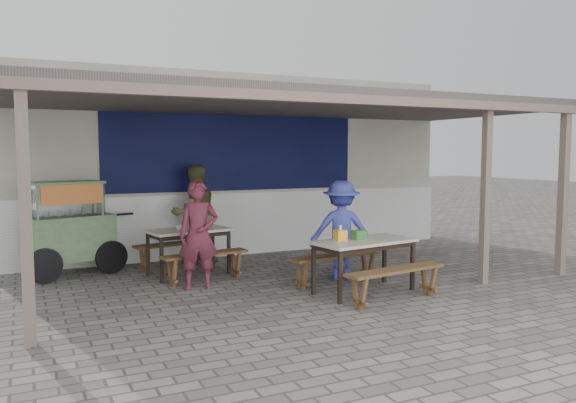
% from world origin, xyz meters
% --- Properties ---
extents(ground, '(60.00, 60.00, 0.00)m').
position_xyz_m(ground, '(0.00, 0.00, 0.00)').
color(ground, slate).
rests_on(ground, ground).
extents(back_wall, '(9.00, 1.28, 3.50)m').
position_xyz_m(back_wall, '(-0.00, 3.58, 1.72)').
color(back_wall, beige).
rests_on(back_wall, ground).
extents(warung_roof, '(9.00, 4.21, 2.81)m').
position_xyz_m(warung_roof, '(0.02, 0.90, 2.71)').
color(warung_roof, '#524A46').
rests_on(warung_roof, ground).
extents(table_left, '(1.37, 0.88, 0.75)m').
position_xyz_m(table_left, '(-1.53, 1.57, 0.67)').
color(table_left, beige).
rests_on(table_left, ground).
extents(bench_left_street, '(1.40, 0.50, 0.45)m').
position_xyz_m(bench_left_street, '(-1.44, 0.99, 0.33)').
color(bench_left_street, brown).
rests_on(bench_left_street, ground).
extents(bench_left_wall, '(1.40, 0.50, 0.45)m').
position_xyz_m(bench_left_wall, '(-1.63, 2.14, 0.33)').
color(bench_left_wall, brown).
rests_on(bench_left_wall, ground).
extents(table_right, '(1.55, 0.91, 0.75)m').
position_xyz_m(table_right, '(0.40, -0.60, 0.67)').
color(table_right, beige).
rests_on(table_right, ground).
extents(bench_right_street, '(1.58, 0.51, 0.45)m').
position_xyz_m(bench_right_street, '(0.50, -1.22, 0.34)').
color(bench_right_street, brown).
rests_on(bench_right_street, ground).
extents(bench_right_wall, '(1.58, 0.51, 0.45)m').
position_xyz_m(bench_right_wall, '(0.31, 0.02, 0.34)').
color(bench_right_wall, brown).
rests_on(bench_right_wall, ground).
extents(vendor_cart, '(1.79, 1.13, 1.52)m').
position_xyz_m(vendor_cart, '(-3.27, 2.38, 0.82)').
color(vendor_cart, '#76A16B').
rests_on(vendor_cart, ground).
extents(patron_street_side, '(0.64, 0.49, 1.57)m').
position_xyz_m(patron_street_side, '(-1.64, 0.63, 0.79)').
color(patron_street_side, maroon).
rests_on(patron_street_side, ground).
extents(patron_wall_side, '(0.89, 0.71, 1.75)m').
position_xyz_m(patron_wall_side, '(-1.16, 2.50, 0.88)').
color(patron_wall_side, brown).
rests_on(patron_wall_side, ground).
extents(patron_right_table, '(1.15, 0.96, 1.54)m').
position_xyz_m(patron_right_table, '(0.58, 0.32, 0.77)').
color(patron_right_table, '#3B42A9').
rests_on(patron_right_table, ground).
extents(tissue_box, '(0.15, 0.15, 0.15)m').
position_xyz_m(tissue_box, '(0.07, -0.50, 0.82)').
color(tissue_box, '#FAAD29').
rests_on(tissue_box, table_right).
extents(donation_box, '(0.22, 0.16, 0.13)m').
position_xyz_m(donation_box, '(0.36, -0.53, 0.82)').
color(donation_box, '#357735').
rests_on(donation_box, table_right).
extents(condiment_jar, '(0.07, 0.07, 0.08)m').
position_xyz_m(condiment_jar, '(-1.39, 1.70, 0.79)').
color(condiment_jar, silver).
rests_on(condiment_jar, table_left).
extents(condiment_bowl, '(0.24, 0.24, 0.05)m').
position_xyz_m(condiment_bowl, '(-1.63, 1.69, 0.78)').
color(condiment_bowl, white).
rests_on(condiment_bowl, table_left).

